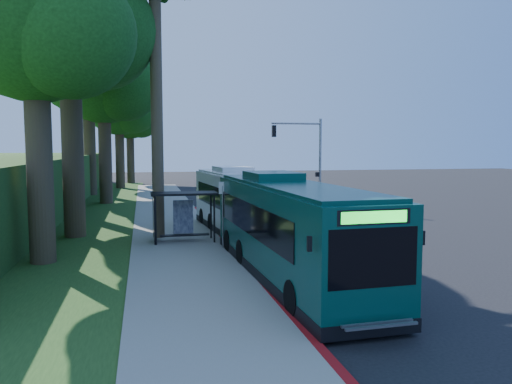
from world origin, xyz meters
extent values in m
plane|color=black|center=(0.00, 0.00, 0.00)|extent=(140.00, 140.00, 0.00)
cube|color=gray|center=(-7.30, 0.00, 0.06)|extent=(4.50, 70.00, 0.12)
cube|color=maroon|center=(-5.00, -4.00, 0.07)|extent=(0.25, 30.00, 0.13)
cube|color=#234719|center=(-13.00, 5.00, 0.03)|extent=(8.00, 70.00, 0.06)
cube|color=black|center=(-7.00, -3.00, 2.50)|extent=(3.20, 1.50, 0.10)
cube|color=black|center=(-8.45, -3.00, 1.20)|extent=(0.06, 1.30, 2.20)
cube|color=navy|center=(-7.00, -2.30, 1.25)|extent=(1.00, 0.12, 1.70)
cube|color=black|center=(-7.00, -3.10, 0.45)|extent=(2.40, 0.40, 0.06)
cube|color=black|center=(-8.40, -2.40, 1.20)|extent=(0.08, 0.08, 2.40)
cube|color=black|center=(-5.60, -2.40, 1.20)|extent=(0.08, 0.08, 2.40)
cube|color=black|center=(-8.40, -3.60, 1.20)|extent=(0.08, 0.08, 2.40)
cube|color=black|center=(-5.60, -3.60, 1.20)|extent=(0.08, 0.08, 2.40)
cylinder|color=gray|center=(-5.40, -5.00, 1.50)|extent=(0.06, 0.06, 3.00)
cube|color=white|center=(-5.40, -5.00, 2.90)|extent=(0.35, 0.04, 0.55)
cylinder|color=gray|center=(4.80, 10.00, 3.50)|extent=(0.20, 0.20, 7.00)
cylinder|color=gray|center=(2.80, 10.00, 6.60)|extent=(4.00, 0.14, 0.14)
cube|color=black|center=(1.00, 10.00, 6.00)|extent=(0.30, 0.30, 0.90)
cube|color=black|center=(4.55, 10.00, 2.60)|extent=(0.25, 0.25, 0.35)
cylinder|color=#4C3F2D|center=(-8.20, -1.50, 6.50)|extent=(0.60, 0.60, 13.00)
cylinder|color=#382B1E|center=(-12.50, 0.00, 5.25)|extent=(1.10, 1.10, 10.50)
sphere|color=#133E11|center=(-12.50, 0.00, 11.70)|extent=(8.00, 8.00, 8.00)
sphere|color=#133E11|center=(-10.90, -1.20, 10.50)|extent=(5.60, 5.60, 5.60)
sphere|color=#133E11|center=(-13.90, 1.40, 10.80)|extent=(5.20, 5.20, 5.20)
cylinder|color=#382B1E|center=(-13.50, 8.00, 5.95)|extent=(1.18, 1.18, 11.90)
sphere|color=#133E11|center=(-13.50, 8.00, 13.26)|extent=(10.00, 10.00, 10.00)
sphere|color=#133E11|center=(-11.50, 6.50, 11.90)|extent=(7.00, 7.00, 7.00)
sphere|color=#133E11|center=(-15.25, 9.75, 12.24)|extent=(6.50, 6.50, 6.50)
cylinder|color=#382B1E|center=(-12.00, 16.00, 4.90)|extent=(1.06, 1.06, 9.80)
sphere|color=#133E11|center=(-12.00, 16.00, 10.92)|extent=(8.40, 8.40, 8.40)
sphere|color=#133E11|center=(-10.32, 14.74, 9.80)|extent=(5.88, 5.88, 5.88)
sphere|color=#133E11|center=(-13.47, 17.47, 10.08)|extent=(5.46, 5.46, 5.46)
cylinder|color=#382B1E|center=(-14.00, 24.00, 5.60)|extent=(1.14, 1.14, 11.20)
sphere|color=#133E11|center=(-14.00, 24.00, 12.48)|extent=(9.60, 9.60, 9.60)
sphere|color=#133E11|center=(-12.08, 22.56, 11.20)|extent=(6.72, 6.72, 6.72)
sphere|color=#133E11|center=(-15.68, 25.68, 11.52)|extent=(6.24, 6.24, 6.24)
cylinder|color=#382B1E|center=(-11.50, 32.00, 4.55)|extent=(1.02, 1.02, 9.10)
sphere|color=#133E11|center=(-11.50, 32.00, 10.14)|extent=(8.00, 8.00, 8.00)
sphere|color=#133E11|center=(-9.90, 30.80, 9.10)|extent=(5.60, 5.60, 5.60)
sphere|color=#133E11|center=(-12.90, 33.40, 9.36)|extent=(5.20, 5.20, 5.20)
cylinder|color=#382B1E|center=(-10.50, 40.00, 4.20)|extent=(0.98, 0.98, 8.40)
sphere|color=#133E11|center=(-10.50, 40.00, 9.36)|extent=(7.00, 7.00, 7.00)
sphere|color=#133E11|center=(-9.10, 38.95, 8.40)|extent=(4.90, 4.90, 4.90)
sphere|color=#133E11|center=(-11.72, 41.23, 8.64)|extent=(4.55, 4.55, 4.55)
cylinder|color=#382B1E|center=(-13.00, -6.00, 4.55)|extent=(1.02, 1.02, 9.10)
sphere|color=#133E11|center=(-13.00, -6.00, 10.14)|extent=(7.20, 7.20, 7.20)
sphere|color=#133E11|center=(-11.56, -7.08, 9.10)|extent=(5.04, 5.04, 5.04)
sphere|color=#133E11|center=(-14.26, -4.74, 9.36)|extent=(4.68, 4.68, 4.68)
cube|color=white|center=(-3.80, -1.71, 1.81)|extent=(3.67, 12.42, 2.91)
cube|color=black|center=(-3.80, -1.71, 0.31)|extent=(3.71, 12.48, 0.36)
cube|color=black|center=(-3.85, -1.20, 2.09)|extent=(3.50, 9.74, 1.12)
cube|color=black|center=(-3.26, -7.75, 2.04)|extent=(2.29, 0.32, 1.43)
cube|color=black|center=(-4.34, 4.34, 2.14)|extent=(2.08, 0.31, 1.02)
cube|color=#19E533|center=(-3.26, -7.76, 3.01)|extent=(1.69, 0.25, 0.29)
cube|color=white|center=(-3.80, -1.71, 3.31)|extent=(3.41, 11.79, 0.12)
cube|color=white|center=(-3.98, 0.32, 3.49)|extent=(2.04, 2.70, 0.36)
cylinder|color=black|center=(-4.63, -5.71, 0.51)|extent=(0.40, 1.04, 1.02)
cylinder|color=black|center=(-2.28, -5.50, 0.51)|extent=(0.40, 1.04, 1.02)
cylinder|color=black|center=(-5.39, 2.82, 0.51)|extent=(0.40, 1.04, 1.02)
cylinder|color=black|center=(-3.04, 3.03, 0.51)|extent=(0.40, 1.04, 1.02)
cube|color=#0B3D35|center=(-3.80, -10.34, 1.86)|extent=(3.14, 12.69, 2.99)
cube|color=black|center=(-3.80, -10.34, 0.32)|extent=(3.17, 12.76, 0.37)
cube|color=black|center=(-3.82, -9.81, 2.15)|extent=(3.10, 9.93, 1.16)
cube|color=black|center=(-3.57, -16.58, 2.10)|extent=(2.36, 0.21, 1.47)
cube|color=black|center=(-4.03, -4.09, 2.21)|extent=(2.15, 0.21, 1.05)
cube|color=#19E533|center=(-3.57, -16.59, 3.10)|extent=(1.74, 0.17, 0.29)
cube|color=#0B3D35|center=(-3.80, -10.34, 3.41)|extent=(2.91, 12.06, 0.13)
cube|color=#0B3D35|center=(-3.88, -8.24, 3.59)|extent=(1.97, 2.69, 0.37)
cylinder|color=black|center=(-4.86, -14.41, 0.53)|extent=(0.35, 1.06, 1.05)
cylinder|color=black|center=(-2.44, -14.32, 0.53)|extent=(0.35, 1.06, 1.05)
cylinder|color=black|center=(-5.19, -5.60, 0.53)|extent=(0.35, 1.06, 1.05)
cylinder|color=black|center=(-2.77, -5.51, 0.53)|extent=(0.35, 1.06, 1.05)
imported|color=white|center=(1.21, 9.45, 0.80)|extent=(4.10, 6.27, 1.60)
camera|label=1|loc=(-8.94, -27.52, 4.77)|focal=35.00mm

